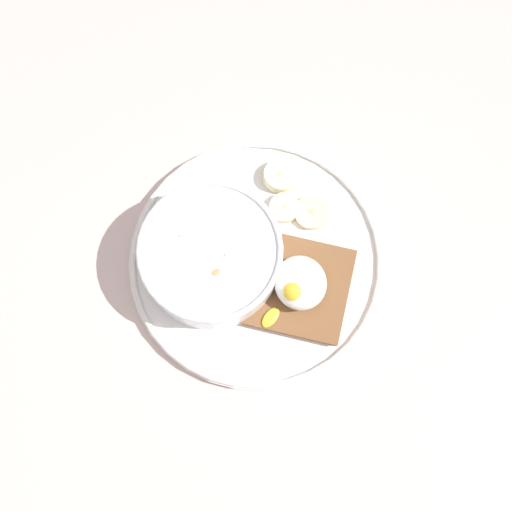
{
  "coord_description": "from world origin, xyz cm",
  "views": [
    {
      "loc": [
        -15.66,
        3.71,
        71.01
      ],
      "look_at": [
        0.0,
        0.0,
        5.0
      ],
      "focal_mm": 50.0,
      "sensor_mm": 36.0,
      "label": 1
    }
  ],
  "objects_px": {
    "oatmeal_bowl": "(211,256)",
    "banana_slice_front": "(312,213)",
    "toast_slice": "(299,287)",
    "poached_egg": "(300,284)",
    "banana_slice_back": "(284,208)",
    "banana_slice_left": "(280,176)"
  },
  "relations": [
    {
      "from": "oatmeal_bowl",
      "to": "banana_slice_front",
      "type": "relative_size",
      "value": 3.51
    },
    {
      "from": "poached_egg",
      "to": "banana_slice_left",
      "type": "height_order",
      "value": "poached_egg"
    },
    {
      "from": "toast_slice",
      "to": "poached_egg",
      "type": "relative_size",
      "value": 1.92
    },
    {
      "from": "oatmeal_bowl",
      "to": "banana_slice_back",
      "type": "relative_size",
      "value": 3.95
    },
    {
      "from": "oatmeal_bowl",
      "to": "banana_slice_left",
      "type": "bearing_deg",
      "value": -50.25
    },
    {
      "from": "oatmeal_bowl",
      "to": "toast_slice",
      "type": "xyz_separation_m",
      "value": [
        -0.04,
        -0.08,
        -0.02
      ]
    },
    {
      "from": "toast_slice",
      "to": "banana_slice_back",
      "type": "xyz_separation_m",
      "value": [
        0.08,
        -0.01,
        -0.0
      ]
    },
    {
      "from": "toast_slice",
      "to": "banana_slice_front",
      "type": "distance_m",
      "value": 0.08
    },
    {
      "from": "oatmeal_bowl",
      "to": "poached_egg",
      "type": "distance_m",
      "value": 0.09
    },
    {
      "from": "toast_slice",
      "to": "banana_slice_front",
      "type": "xyz_separation_m",
      "value": [
        0.07,
        -0.03,
        -0.0
      ]
    },
    {
      "from": "oatmeal_bowl",
      "to": "toast_slice",
      "type": "distance_m",
      "value": 0.09
    },
    {
      "from": "banana_slice_front",
      "to": "banana_slice_back",
      "type": "xyz_separation_m",
      "value": [
        0.01,
        0.03,
        -0.0
      ]
    },
    {
      "from": "banana_slice_back",
      "to": "toast_slice",
      "type": "bearing_deg",
      "value": 176.09
    },
    {
      "from": "oatmeal_bowl",
      "to": "banana_slice_front",
      "type": "xyz_separation_m",
      "value": [
        0.03,
        -0.11,
        -0.02
      ]
    },
    {
      "from": "poached_egg",
      "to": "banana_slice_front",
      "type": "relative_size",
      "value": 1.72
    },
    {
      "from": "banana_slice_back",
      "to": "oatmeal_bowl",
      "type": "bearing_deg",
      "value": 114.55
    },
    {
      "from": "toast_slice",
      "to": "poached_egg",
      "type": "bearing_deg",
      "value": 128.62
    },
    {
      "from": "poached_egg",
      "to": "banana_slice_back",
      "type": "xyz_separation_m",
      "value": [
        0.08,
        -0.01,
        -0.02
      ]
    },
    {
      "from": "banana_slice_left",
      "to": "banana_slice_back",
      "type": "distance_m",
      "value": 0.03
    },
    {
      "from": "oatmeal_bowl",
      "to": "banana_slice_front",
      "type": "bearing_deg",
      "value": -76.21
    },
    {
      "from": "banana_slice_left",
      "to": "banana_slice_back",
      "type": "xyz_separation_m",
      "value": [
        -0.03,
        0.0,
        -0.0
      ]
    },
    {
      "from": "oatmeal_bowl",
      "to": "banana_slice_left",
      "type": "xyz_separation_m",
      "value": [
        0.07,
        -0.08,
        -0.02
      ]
    }
  ]
}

